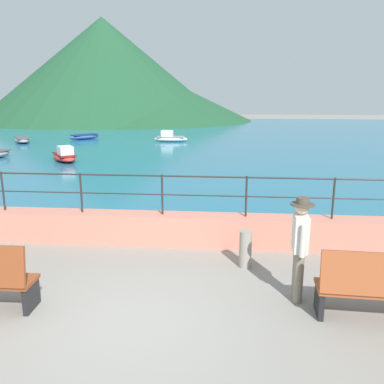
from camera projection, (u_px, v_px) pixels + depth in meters
ground_plane at (130, 320)px, 6.10m from camera, size 120.00×120.00×0.00m
promenade_wall at (163, 229)px, 9.12m from camera, size 20.00×0.56×0.70m
railing at (162, 187)px, 8.88m from camera, size 18.44×0.04×0.90m
lake_water at (210, 137)px, 31.09m from camera, size 64.00×44.32×0.06m
hill_main at (104, 70)px, 49.39m from camera, size 30.00×30.00×12.12m
hill_secondary at (141, 94)px, 48.91m from camera, size 26.90×26.90×6.31m
bench_far at (377, 287)px, 5.95m from camera, size 1.73×0.64×1.13m
person_walking at (300, 244)px, 6.48m from camera, size 0.38×0.57×1.75m
bollard at (245, 249)px, 7.89m from camera, size 0.24×0.24×0.74m
boat_0 at (84, 136)px, 29.24m from camera, size 2.21×2.31×0.36m
boat_1 at (65, 156)px, 19.86m from camera, size 2.08×2.39×0.76m
boat_3 at (22, 140)px, 27.25m from camera, size 2.03×2.41×0.36m
boat_4 at (170, 138)px, 27.81m from camera, size 2.32×0.95×0.76m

